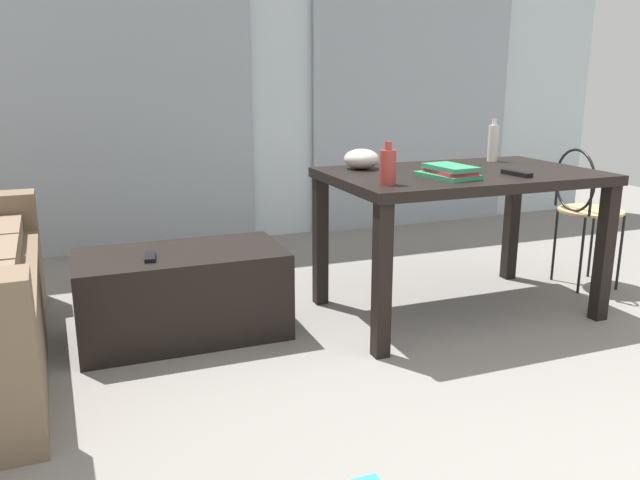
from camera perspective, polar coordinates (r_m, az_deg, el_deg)
The scene contains 12 objects.
ground_plane at distance 3.22m, azimuth 9.22°, elevation -8.49°, with size 9.02×9.02×0.00m, color gray.
wall_back at distance 5.06m, azimuth -3.67°, elevation 14.71°, with size 5.93×0.10×2.53m, color silver.
curtains at distance 4.98m, azimuth -3.33°, elevation 12.66°, with size 4.05×0.03×2.18m.
coffee_table at distance 3.19m, azimuth -12.20°, elevation -4.74°, with size 0.98×0.51×0.43m.
craft_table at distance 3.41m, azimuth 12.45°, elevation 4.38°, with size 1.38×0.86×0.77m.
wire_chair at distance 4.09m, azimuth 22.43°, elevation 3.28°, with size 0.38×0.39×0.84m.
bottle_near at distance 3.83m, azimuth 15.20°, elevation 8.40°, with size 0.06×0.06×0.24m.
bottle_far at distance 2.91m, azimuth 6.07°, elevation 6.55°, with size 0.08×0.08×0.20m.
bowl at distance 3.40m, azimuth 3.73°, elevation 7.25°, with size 0.19×0.19×0.11m, color beige.
book_stack at distance 3.17m, azimuth 11.43°, elevation 6.01°, with size 0.24×0.32×0.06m.
tv_remote_on_table at distance 3.31m, azimuth 17.15°, elevation 5.71°, with size 0.04×0.18×0.02m, color black.
tv_remote_primary at distance 3.03m, azimuth -14.94°, elevation -1.48°, with size 0.05×0.14×0.02m, color black.
Camera 1 is at (-1.53, -1.06, 1.25)m, focal length 35.82 mm.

